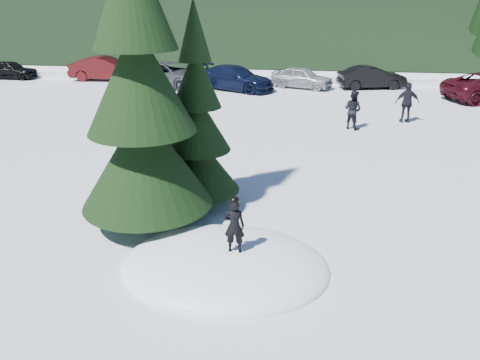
# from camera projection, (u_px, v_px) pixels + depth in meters

# --- Properties ---
(ground) EXTENTS (200.00, 200.00, 0.00)m
(ground) POSITION_uv_depth(u_px,v_px,m) (225.00, 267.00, 9.97)
(ground) COLOR white
(ground) RESTS_ON ground
(snow_mound) EXTENTS (4.48, 3.52, 0.96)m
(snow_mound) POSITION_uv_depth(u_px,v_px,m) (225.00, 267.00, 9.97)
(snow_mound) COLOR white
(snow_mound) RESTS_ON ground
(spruce_tall) EXTENTS (3.20, 3.20, 8.60)m
(spruce_tall) POSITION_uv_depth(u_px,v_px,m) (140.00, 93.00, 10.64)
(spruce_tall) COLOR black
(spruce_tall) RESTS_ON ground
(spruce_short) EXTENTS (2.20, 2.20, 5.37)m
(spruce_short) POSITION_uv_depth(u_px,v_px,m) (197.00, 130.00, 12.27)
(spruce_short) COLOR black
(spruce_short) RESTS_ON ground
(child_skier) EXTENTS (0.43, 0.28, 1.16)m
(child_skier) POSITION_uv_depth(u_px,v_px,m) (234.00, 226.00, 9.44)
(child_skier) COLOR black
(child_skier) RESTS_ON snow_mound
(adult_0) EXTENTS (1.02, 0.98, 1.65)m
(adult_0) POSITION_uv_depth(u_px,v_px,m) (353.00, 110.00, 19.84)
(adult_0) COLOR black
(adult_0) RESTS_ON ground
(adult_1) EXTENTS (1.08, 0.50, 1.80)m
(adult_1) POSITION_uv_depth(u_px,v_px,m) (407.00, 103.00, 20.80)
(adult_1) COLOR black
(adult_1) RESTS_ON ground
(car_0) EXTENTS (3.62, 1.58, 1.22)m
(car_0) POSITION_uv_depth(u_px,v_px,m) (10.00, 70.00, 31.67)
(car_0) COLOR black
(car_0) RESTS_ON ground
(car_1) EXTENTS (4.75, 1.82, 1.55)m
(car_1) POSITION_uv_depth(u_px,v_px,m) (106.00, 68.00, 31.04)
(car_1) COLOR #3C0A0C
(car_1) RESTS_ON ground
(car_2) EXTENTS (5.99, 4.39, 1.51)m
(car_2) POSITION_uv_depth(u_px,v_px,m) (171.00, 75.00, 28.84)
(car_2) COLOR #434549
(car_2) RESTS_ON ground
(car_3) EXTENTS (5.28, 3.86, 1.42)m
(car_3) POSITION_uv_depth(u_px,v_px,m) (235.00, 78.00, 27.94)
(car_3) COLOR black
(car_3) RESTS_ON ground
(car_4) EXTENTS (4.05, 2.75, 1.28)m
(car_4) POSITION_uv_depth(u_px,v_px,m) (302.00, 77.00, 28.54)
(car_4) COLOR #93979B
(car_4) RESTS_ON ground
(car_5) EXTENTS (4.27, 2.29, 1.34)m
(car_5) POSITION_uv_depth(u_px,v_px,m) (372.00, 77.00, 28.40)
(car_5) COLOR black
(car_5) RESTS_ON ground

